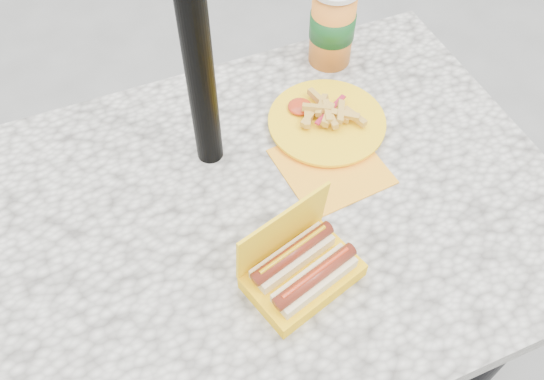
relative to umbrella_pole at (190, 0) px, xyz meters
name	(u,v)px	position (x,y,z in m)	size (l,w,h in m)	color
ground	(252,363)	(0.00, -0.16, -1.10)	(60.00, 60.00, 0.00)	slate
picnic_table	(242,247)	(0.00, -0.16, -0.46)	(1.20, 0.80, 0.75)	beige
umbrella_pole	(190,0)	(0.00, 0.00, 0.00)	(0.05, 0.05, 2.20)	black
hotdog_box	(302,270)	(0.05, -0.32, -0.32)	(0.21, 0.17, 0.15)	yellow
fries_plate	(326,124)	(0.24, -0.03, -0.34)	(0.26, 0.32, 0.05)	#FFA11F
soda_cup	(332,25)	(0.34, 0.16, -0.26)	(0.10, 0.10, 0.19)	orange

